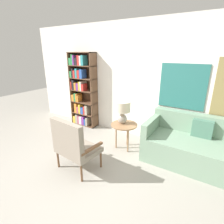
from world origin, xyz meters
TOP-DOWN VIEW (x-y plane):
  - ground_plane at (0.00, 0.00)m, footprint 14.00×14.00m
  - wall_back at (0.05, 2.03)m, footprint 6.40×0.08m
  - bookshelf at (-1.51, 1.84)m, footprint 0.77×0.30m
  - armchair at (-0.21, 0.12)m, footprint 0.75×0.62m
  - couch at (1.60, 1.53)m, footprint 1.91×0.95m
  - side_table at (0.16, 1.26)m, footprint 0.56×0.56m
  - table_lamp at (0.10, 1.28)m, footprint 0.32×0.32m

SIDE VIEW (x-z plane):
  - ground_plane at x=0.00m, z-range 0.00..0.00m
  - couch at x=1.60m, z-range -0.11..0.76m
  - side_table at x=0.16m, z-range 0.23..0.80m
  - armchair at x=-0.21m, z-range 0.05..1.03m
  - table_lamp at x=0.10m, z-range 0.63..1.12m
  - bookshelf at x=-1.51m, z-range -0.02..1.99m
  - wall_back at x=0.05m, z-range 0.00..2.70m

